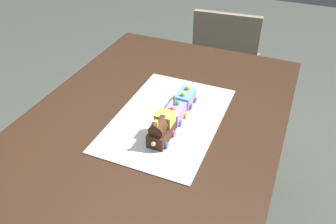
{
  "coord_description": "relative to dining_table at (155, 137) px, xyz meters",
  "views": [
    {
      "loc": [
        -0.99,
        -0.47,
        1.57
      ],
      "look_at": [
        0.01,
        -0.06,
        0.77
      ],
      "focal_mm": 36.65,
      "sensor_mm": 36.0,
      "label": 1
    }
  ],
  "objects": [
    {
      "name": "dining_table",
      "position": [
        0.0,
        0.0,
        0.0
      ],
      "size": [
        1.4,
        1.0,
        0.74
      ],
      "color": "#382316",
      "rests_on": "ground"
    },
    {
      "name": "chair",
      "position": [
        1.03,
        -0.04,
        -0.16
      ],
      "size": [
        0.43,
        0.43,
        0.86
      ],
      "rotation": [
        0.0,
        0.0,
        1.64
      ],
      "color": "gray",
      "rests_on": "ground"
    },
    {
      "name": "birthday_candle",
      "position": [
        0.01,
        -0.08,
        0.21
      ],
      "size": [
        0.01,
        0.01,
        0.05
      ],
      "color": "#4CA5E5",
      "rests_on": "cake_car_gondola_lavender"
    },
    {
      "name": "cake_board",
      "position": [
        0.01,
        -0.06,
        0.11
      ],
      "size": [
        0.6,
        0.4,
        0.0
      ],
      "primitive_type": "cube",
      "color": "silver",
      "rests_on": "dining_table"
    },
    {
      "name": "cake_locomotive",
      "position": [
        -0.12,
        -0.08,
        0.16
      ],
      "size": [
        0.14,
        0.08,
        0.12
      ],
      "color": "#472816",
      "rests_on": "cake_board"
    },
    {
      "name": "cake_car_tanker_sky_blue",
      "position": [
        0.13,
        -0.08,
        0.14
      ],
      "size": [
        0.1,
        0.08,
        0.07
      ],
      "color": "#669EEA",
      "rests_on": "cake_board"
    },
    {
      "name": "cake_car_gondola_lavender",
      "position": [
        0.01,
        -0.08,
        0.14
      ],
      "size": [
        0.1,
        0.08,
        0.07
      ],
      "color": "#AD84E0",
      "rests_on": "cake_board"
    }
  ]
}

